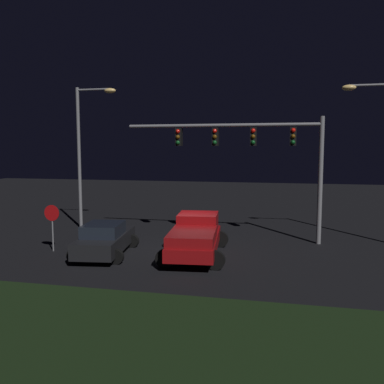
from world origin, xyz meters
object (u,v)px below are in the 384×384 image
at_px(traffic_signal_gantry, 254,146).
at_px(stop_sign, 52,219).
at_px(car_sedan, 105,239).
at_px(pickup_truck, 196,234).
at_px(street_lamp_left, 86,141).

relative_size(traffic_signal_gantry, stop_sign, 4.63).
bearing_deg(traffic_signal_gantry, car_sedan, -145.25).
bearing_deg(traffic_signal_gantry, stop_sign, -154.65).
distance_m(pickup_truck, street_lamp_left, 10.25).
height_order(street_lamp_left, stop_sign, street_lamp_left).
bearing_deg(traffic_signal_gantry, pickup_truck, -122.23).
relative_size(car_sedan, traffic_signal_gantry, 0.45).
bearing_deg(stop_sign, pickup_truck, 5.56).
bearing_deg(car_sedan, street_lamp_left, 25.11).
height_order(pickup_truck, street_lamp_left, street_lamp_left).
height_order(pickup_truck, stop_sign, stop_sign).
xyz_separation_m(pickup_truck, car_sedan, (-4.11, -0.79, -0.26)).
bearing_deg(pickup_truck, traffic_signal_gantry, -37.94).
height_order(car_sedan, street_lamp_left, street_lamp_left).
distance_m(car_sedan, stop_sign, 2.85).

